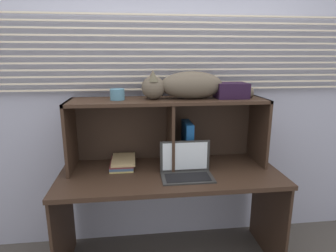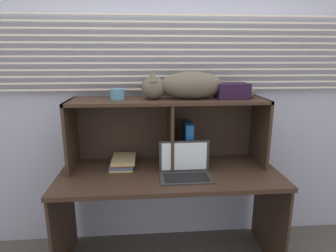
% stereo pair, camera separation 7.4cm
% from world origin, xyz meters
% --- Properties ---
extents(back_panel_with_blinds, '(4.40, 0.08, 2.50)m').
position_xyz_m(back_panel_with_blinds, '(0.00, 0.55, 1.26)').
color(back_panel_with_blinds, '#A8ACC5').
rests_on(back_panel_with_blinds, ground).
extents(desk, '(1.51, 0.63, 0.71)m').
position_xyz_m(desk, '(0.00, 0.19, 0.58)').
color(desk, '#38261B').
rests_on(desk, ground).
extents(hutch_shelf_unit, '(1.38, 0.35, 0.49)m').
position_xyz_m(hutch_shelf_unit, '(0.00, 0.36, 1.05)').
color(hutch_shelf_unit, '#38261B').
rests_on(hutch_shelf_unit, desk).
extents(cat, '(0.79, 0.20, 0.20)m').
position_xyz_m(cat, '(0.12, 0.33, 1.29)').
color(cat, brown).
rests_on(cat, hutch_shelf_unit).
extents(laptop, '(0.34, 0.20, 0.23)m').
position_xyz_m(laptop, '(0.10, 0.11, 0.76)').
color(laptop, '#2E2E2E').
rests_on(laptop, desk).
extents(binder_upright, '(0.05, 0.22, 0.32)m').
position_xyz_m(binder_upright, '(0.14, 0.33, 0.87)').
color(binder_upright, '#15488A').
rests_on(binder_upright, desk).
extents(book_stack, '(0.18, 0.26, 0.06)m').
position_xyz_m(book_stack, '(-0.33, 0.33, 0.74)').
color(book_stack, tan).
rests_on(book_stack, desk).
extents(small_basket, '(0.10, 0.10, 0.08)m').
position_xyz_m(small_basket, '(-0.35, 0.33, 1.24)').
color(small_basket, teal).
rests_on(small_basket, hutch_shelf_unit).
extents(storage_box, '(0.22, 0.18, 0.11)m').
position_xyz_m(storage_box, '(0.45, 0.33, 1.25)').
color(storage_box, black).
rests_on(storage_box, hutch_shelf_unit).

